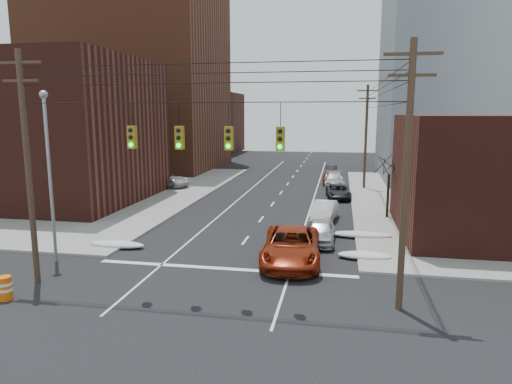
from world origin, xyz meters
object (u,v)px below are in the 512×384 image
at_px(parked_car_c, 338,192).
at_px(lot_car_c, 59,193).
at_px(lot_car_a, 97,199).
at_px(construction_barrel, 5,288).
at_px(parked_car_d, 334,180).
at_px(parked_car_e, 330,178).
at_px(parked_car_a, 321,231).
at_px(lot_car_d, 91,190).
at_px(parked_car_f, 331,171).
at_px(red_pickup, 291,246).
at_px(lot_car_b, 164,180).
at_px(parked_car_b, 324,211).

bearing_deg(parked_car_c, lot_car_c, -171.35).
distance_m(lot_car_a, construction_barrel, 19.66).
relative_size(parked_car_d, lot_car_a, 1.37).
height_order(parked_car_d, lot_car_c, parked_car_d).
xyz_separation_m(parked_car_d, parked_car_e, (-0.51, 1.78, -0.06)).
xyz_separation_m(parked_car_a, lot_car_d, (-22.38, 11.24, 0.09)).
xyz_separation_m(parked_car_a, construction_barrel, (-13.30, -11.53, -0.21)).
height_order(parked_car_c, parked_car_f, parked_car_f).
bearing_deg(red_pickup, parked_car_e, 83.49).
relative_size(parked_car_d, lot_car_c, 1.25).
xyz_separation_m(parked_car_d, lot_car_b, (-18.22, -4.46, 0.17)).
height_order(parked_car_c, lot_car_a, lot_car_a).
height_order(red_pickup, parked_car_e, red_pickup).
relative_size(parked_car_e, lot_car_d, 1.02).
distance_m(parked_car_a, construction_barrel, 17.60).
distance_m(parked_car_a, parked_car_f, 31.40).
height_order(parked_car_e, lot_car_a, lot_car_a).
distance_m(parked_car_e, parked_car_f, 6.97).
relative_size(lot_car_a, lot_car_b, 0.69).
xyz_separation_m(red_pickup, parked_car_b, (1.42, 10.06, -0.17)).
height_order(parked_car_a, construction_barrel, parked_car_a).
distance_m(parked_car_c, parked_car_d, 7.22).
bearing_deg(lot_car_b, construction_barrel, -161.78).
relative_size(parked_car_e, lot_car_c, 0.98).
bearing_deg(parked_car_f, parked_car_e, -93.22).
bearing_deg(lot_car_c, parked_car_d, -44.41).
xyz_separation_m(parked_car_c, lot_car_a, (-20.40, -8.28, 0.13)).
relative_size(parked_car_f, lot_car_a, 1.06).
bearing_deg(lot_car_b, lot_car_d, 155.88).
xyz_separation_m(parked_car_d, lot_car_a, (-19.90, -15.48, 0.02)).
xyz_separation_m(lot_car_b, lot_car_c, (-6.72, -8.94, -0.17)).
bearing_deg(lot_car_a, red_pickup, -126.52).
xyz_separation_m(red_pickup, parked_car_a, (1.42, 4.13, -0.18)).
relative_size(parked_car_b, construction_barrel, 4.33).
bearing_deg(red_pickup, parked_car_b, 78.29).
height_order(parked_car_b, lot_car_b, lot_car_b).
height_order(parked_car_f, lot_car_c, lot_car_c).
distance_m(parked_car_b, lot_car_a, 19.43).
bearing_deg(lot_car_c, parked_car_c, -58.97).
distance_m(lot_car_a, lot_car_c, 5.46).
height_order(lot_car_c, lot_car_d, lot_car_d).
relative_size(red_pickup, lot_car_a, 1.72).
relative_size(parked_car_d, lot_car_b, 0.94).
bearing_deg(red_pickup, parked_car_f, 84.05).
bearing_deg(parked_car_e, lot_car_d, -152.00).
bearing_deg(lot_car_b, lot_car_c, 152.83).
distance_m(parked_car_f, lot_car_a, 31.04).
bearing_deg(lot_car_d, parked_car_b, -83.41).
bearing_deg(construction_barrel, parked_car_f, 72.78).
xyz_separation_m(parked_car_c, lot_car_b, (-18.72, 2.74, 0.28)).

